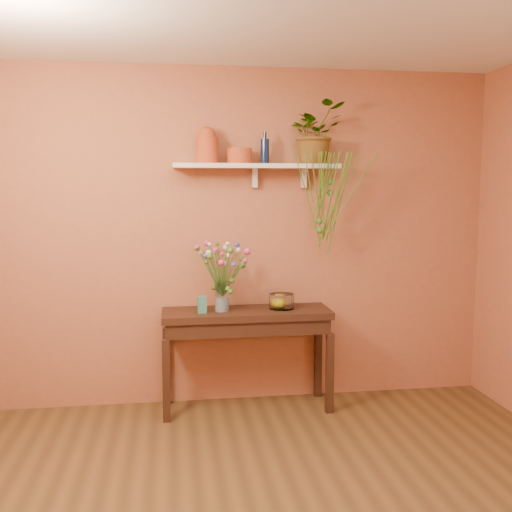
{
  "coord_description": "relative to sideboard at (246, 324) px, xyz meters",
  "views": [
    {
      "loc": [
        -0.62,
        -2.69,
        1.76
      ],
      "look_at": [
        0.0,
        1.55,
        1.25
      ],
      "focal_mm": 40.94,
      "sensor_mm": 36.0,
      "label": 1
    }
  ],
  "objects": [
    {
      "name": "room",
      "position": [
        0.04,
        -1.77,
        0.67
      ],
      "size": [
        4.04,
        4.04,
        2.7
      ],
      "color": "brown",
      "rests_on": "ground"
    },
    {
      "name": "wall_shelf",
      "position": [
        0.1,
        0.11,
        1.23
      ],
      "size": [
        1.3,
        0.24,
        0.19
      ],
      "color": "white",
      "rests_on": "room"
    },
    {
      "name": "plant_fronds",
      "position": [
        0.62,
        -0.06,
        0.99
      ],
      "size": [
        0.67,
        0.43,
        0.79
      ],
      "color": "#3B701F",
      "rests_on": "wall_shelf"
    },
    {
      "name": "spider_plant",
      "position": [
        0.56,
        0.1,
        1.5
      ],
      "size": [
        0.54,
        0.51,
        0.48
      ],
      "primitive_type": "imported",
      "rotation": [
        0.0,
        0.0,
        0.39
      ],
      "color": "#3B701F",
      "rests_on": "wall_shelf"
    },
    {
      "name": "blue_bottle",
      "position": [
        0.16,
        0.1,
        1.36
      ],
      "size": [
        0.07,
        0.07,
        0.25
      ],
      "color": "#0D1A3B",
      "rests_on": "wall_shelf"
    },
    {
      "name": "terracotta_pot",
      "position": [
        -0.04,
        0.07,
        1.31
      ],
      "size": [
        0.2,
        0.2,
        0.12
      ],
      "primitive_type": "cylinder",
      "rotation": [
        0.0,
        0.0,
        -0.03
      ],
      "color": "#BF4E1F",
      "rests_on": "wall_shelf"
    },
    {
      "name": "glass_bowl",
      "position": [
        0.28,
        0.01,
        0.17
      ],
      "size": [
        0.2,
        0.2,
        0.12
      ],
      "color": "white",
      "rests_on": "sideboard"
    },
    {
      "name": "lemon",
      "position": [
        0.27,
        0.03,
        0.16
      ],
      "size": [
        0.08,
        0.08,
        0.08
      ],
      "primitive_type": "sphere",
      "color": "yellow",
      "rests_on": "glass_bowl"
    },
    {
      "name": "bouquet",
      "position": [
        -0.18,
        -0.02,
        0.51
      ],
      "size": [
        0.41,
        0.4,
        0.44
      ],
      "color": "#386B28",
      "rests_on": "glass_vase"
    },
    {
      "name": "carton",
      "position": [
        -0.35,
        -0.06,
        0.18
      ],
      "size": [
        0.07,
        0.06,
        0.13
      ],
      "primitive_type": "cube",
      "rotation": [
        0.0,
        0.0,
        0.14
      ],
      "color": "teal",
      "rests_on": "sideboard"
    },
    {
      "name": "glass_vase",
      "position": [
        -0.19,
        -0.01,
        0.21
      ],
      "size": [
        0.11,
        0.11,
        0.23
      ],
      "color": "white",
      "rests_on": "sideboard"
    },
    {
      "name": "sideboard",
      "position": [
        0.0,
        0.0,
        0.0
      ],
      "size": [
        1.32,
        0.42,
        0.8
      ],
      "color": "#382215",
      "rests_on": "ground"
    },
    {
      "name": "terracotta_jug",
      "position": [
        -0.29,
        0.11,
        1.39
      ],
      "size": [
        0.18,
        0.18,
        0.28
      ],
      "color": "#BF4E1F",
      "rests_on": "wall_shelf"
    }
  ]
}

